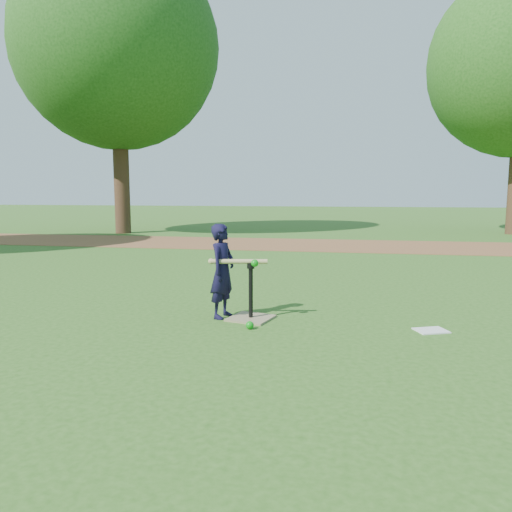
# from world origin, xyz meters

# --- Properties ---
(ground) EXTENTS (80.00, 80.00, 0.00)m
(ground) POSITION_xyz_m (0.00, 0.00, 0.00)
(ground) COLOR #285116
(ground) RESTS_ON ground
(dirt_strip) EXTENTS (24.00, 3.00, 0.01)m
(dirt_strip) POSITION_xyz_m (0.00, 7.50, 0.01)
(dirt_strip) COLOR brown
(dirt_strip) RESTS_ON ground
(child) EXTENTS (0.32, 0.42, 1.03)m
(child) POSITION_xyz_m (0.01, -0.09, 0.51)
(child) COLOR black
(child) RESTS_ON ground
(wiffle_ball_ground) EXTENTS (0.08, 0.08, 0.08)m
(wiffle_ball_ground) POSITION_xyz_m (0.40, -0.50, 0.04)
(wiffle_ball_ground) COLOR #0C8B12
(wiffle_ball_ground) RESTS_ON ground
(clipboard) EXTENTS (0.37, 0.33, 0.01)m
(clipboard) POSITION_xyz_m (2.17, -0.23, 0.01)
(clipboard) COLOR silver
(clipboard) RESTS_ON ground
(batting_tee) EXTENTS (0.52, 0.52, 0.61)m
(batting_tee) POSITION_xyz_m (0.33, -0.11, 0.11)
(batting_tee) COLOR #877A55
(batting_tee) RESTS_ON ground
(swing_action) EXTENTS (0.63, 0.16, 0.08)m
(swing_action) POSITION_xyz_m (0.21, -0.15, 0.63)
(swing_action) COLOR tan
(swing_action) RESTS_ON ground
(tree_left) EXTENTS (6.40, 6.40, 9.08)m
(tree_left) POSITION_xyz_m (-6.00, 10.00, 5.87)
(tree_left) COLOR #382316
(tree_left) RESTS_ON ground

